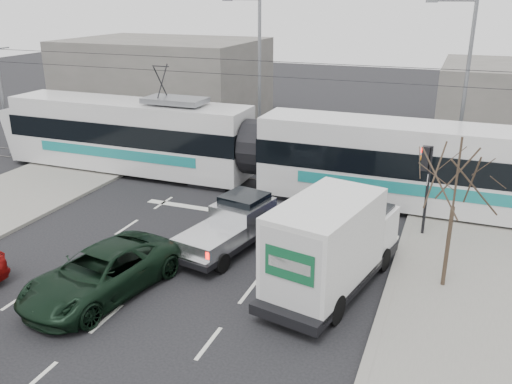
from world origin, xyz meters
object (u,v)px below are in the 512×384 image
(tram, at_px, (255,148))
(green_car, at_px, (101,273))
(bare_tree, at_px, (457,180))
(box_truck, at_px, (332,245))
(navy_pickup, at_px, (320,229))
(street_lamp_near, at_px, (462,83))
(traffic_signal, at_px, (426,171))
(street_lamp_far, at_px, (257,67))
(silver_pickup, at_px, (235,223))

(tram, height_order, green_car, tram)
(bare_tree, height_order, box_truck, bare_tree)
(navy_pickup, xyz_separation_m, green_car, (-5.76, -5.47, -0.21))
(bare_tree, distance_m, navy_pickup, 5.41)
(street_lamp_near, bearing_deg, navy_pickup, -112.04)
(traffic_signal, height_order, green_car, traffic_signal)
(tram, relative_size, box_truck, 4.15)
(bare_tree, relative_size, green_car, 0.90)
(tram, distance_m, green_car, 11.51)
(street_lamp_far, xyz_separation_m, tram, (2.40, -6.45, -3.06))
(traffic_signal, height_order, box_truck, traffic_signal)
(tram, distance_m, navy_pickup, 7.77)
(traffic_signal, distance_m, box_truck, 5.95)
(traffic_signal, relative_size, street_lamp_near, 0.40)
(street_lamp_far, height_order, tram, street_lamp_far)
(bare_tree, xyz_separation_m, green_car, (-10.25, -4.35, -3.02))
(street_lamp_far, distance_m, box_truck, 17.39)
(bare_tree, relative_size, street_lamp_near, 0.56)
(street_lamp_near, xyz_separation_m, tram, (-9.10, -4.45, -3.06))
(bare_tree, relative_size, navy_pickup, 1.00)
(traffic_signal, xyz_separation_m, navy_pickup, (-3.36, -2.88, -1.76))
(bare_tree, relative_size, traffic_signal, 1.39)
(street_lamp_far, height_order, box_truck, street_lamp_far)
(tram, bearing_deg, silver_pickup, -74.92)
(navy_pickup, height_order, green_car, navy_pickup)
(street_lamp_near, height_order, green_car, street_lamp_near)
(tram, xyz_separation_m, silver_pickup, (1.71, -6.55, -1.10))
(tram, bearing_deg, green_car, -93.90)
(silver_pickup, relative_size, box_truck, 0.80)
(traffic_signal, bearing_deg, street_lamp_near, 83.59)
(bare_tree, height_order, street_lamp_near, street_lamp_near)
(traffic_signal, relative_size, navy_pickup, 0.72)
(street_lamp_near, height_order, silver_pickup, street_lamp_near)
(tram, distance_m, silver_pickup, 6.86)
(box_truck, xyz_separation_m, navy_pickup, (-1.02, 2.48, -0.63))
(street_lamp_near, distance_m, tram, 10.58)
(street_lamp_near, relative_size, tram, 0.32)
(street_lamp_far, height_order, navy_pickup, street_lamp_far)
(street_lamp_near, distance_m, box_truck, 13.70)
(street_lamp_near, xyz_separation_m, navy_pickup, (-4.20, -10.38, -4.13))
(bare_tree, xyz_separation_m, box_truck, (-3.47, -1.36, -2.19))
(traffic_signal, height_order, street_lamp_far, street_lamp_far)
(traffic_signal, xyz_separation_m, tram, (-8.26, 3.06, -0.69))
(silver_pickup, bearing_deg, street_lamp_far, 119.01)
(box_truck, bearing_deg, bare_tree, 33.39)
(street_lamp_near, relative_size, green_car, 1.63)
(street_lamp_near, bearing_deg, street_lamp_far, 170.13)
(street_lamp_far, bearing_deg, navy_pickup, -59.49)
(bare_tree, distance_m, green_car, 11.54)
(tram, bearing_deg, street_lamp_near, 26.46)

